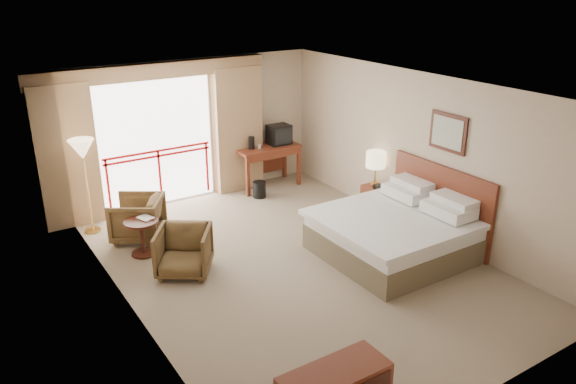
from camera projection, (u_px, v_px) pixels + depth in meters
floor at (294, 263)px, 8.63m from camera, size 7.00×7.00×0.00m
ceiling at (295, 88)px, 7.65m from camera, size 7.00×7.00×0.00m
wall_back at (195, 129)px, 10.88m from camera, size 5.00×0.00×5.00m
wall_front at (495, 286)px, 5.40m from camera, size 5.00×0.00×5.00m
wall_left at (125, 219)px, 6.88m from camera, size 0.00×7.00×7.00m
wall_right at (419, 153)px, 9.41m from camera, size 0.00×7.00×7.00m
balcony_door at (157, 143)px, 10.52m from camera, size 2.40×0.00×2.40m
balcony_railing at (159, 163)px, 10.64m from camera, size 2.09×0.03×1.02m
curtain_left at (67, 157)px, 9.56m from camera, size 1.00×0.26×2.50m
curtain_right at (238, 130)px, 11.23m from camera, size 1.00×0.26×2.50m
valance at (152, 71)px, 9.95m from camera, size 4.40×0.22×0.28m
hvac_vent at (253, 71)px, 11.15m from camera, size 0.50×0.04×0.50m
bed at (395, 233)px, 8.78m from camera, size 2.13×2.06×0.97m
headboard at (440, 204)px, 9.17m from camera, size 0.06×2.10×1.30m
framed_art at (448, 133)px, 8.74m from camera, size 0.04×0.72×0.60m
nightstand at (375, 200)px, 10.36m from camera, size 0.38×0.45×0.53m
table_lamp at (376, 160)px, 10.13m from camera, size 0.36×0.36×0.63m
phone at (380, 187)px, 10.11m from camera, size 0.22×0.19×0.08m
desk at (265, 155)px, 11.59m from camera, size 1.33×0.64×0.87m
tv at (279, 135)px, 11.54m from camera, size 0.45×0.36×0.41m
coffee_maker at (252, 143)px, 11.25m from camera, size 0.14×0.14×0.26m
cup at (259, 146)px, 11.32m from camera, size 0.08×0.08×0.09m
wastebasket at (259, 189)px, 11.14m from camera, size 0.28×0.28×0.32m
armchair_far at (139, 239)px, 9.44m from camera, size 1.11×1.11×0.74m
armchair_near at (185, 272)px, 8.37m from camera, size 1.06×1.07×0.71m
side_table at (142, 231)px, 8.77m from camera, size 0.53×0.53×0.58m
book at (141, 221)px, 8.70m from camera, size 0.25×0.29×0.02m
floor_lamp at (82, 153)px, 9.20m from camera, size 0.42×0.42×1.64m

